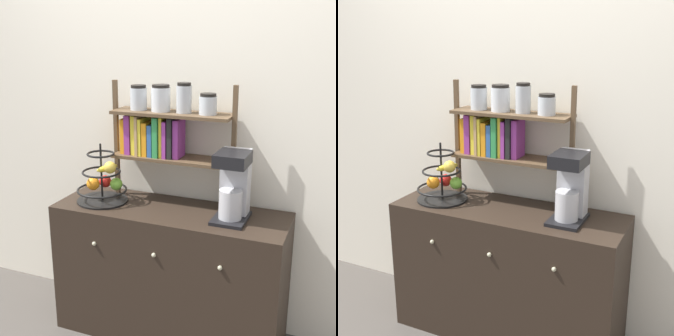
# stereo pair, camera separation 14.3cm
# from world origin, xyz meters

# --- Properties ---
(wall_back) EXTENTS (7.00, 0.05, 2.60)m
(wall_back) POSITION_xyz_m (0.00, 0.49, 1.30)
(wall_back) COLOR silver
(wall_back) RESTS_ON ground_plane
(sideboard) EXTENTS (1.31, 0.46, 0.78)m
(sideboard) POSITION_xyz_m (0.00, 0.22, 0.39)
(sideboard) COLOR black
(sideboard) RESTS_ON ground_plane
(coffee_maker) EXTENTS (0.17, 0.24, 0.37)m
(coffee_maker) POSITION_xyz_m (0.35, 0.23, 0.97)
(coffee_maker) COLOR black
(coffee_maker) RESTS_ON sideboard
(fruit_stand) EXTENTS (0.29, 0.29, 0.34)m
(fruit_stand) POSITION_xyz_m (-0.41, 0.20, 0.90)
(fruit_stand) COLOR black
(fruit_stand) RESTS_ON sideboard
(shelf_hutch) EXTENTS (0.73, 0.20, 0.69)m
(shelf_hutch) POSITION_xyz_m (-0.10, 0.35, 1.22)
(shelf_hutch) COLOR brown
(shelf_hutch) RESTS_ON sideboard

